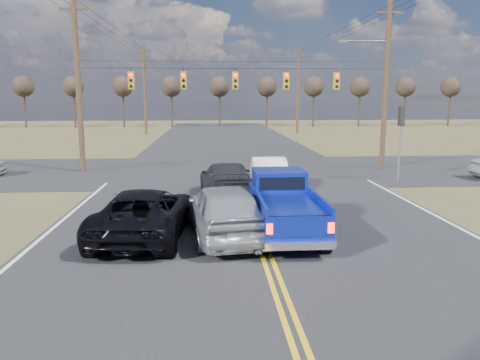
{
  "coord_description": "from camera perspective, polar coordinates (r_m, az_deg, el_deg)",
  "views": [
    {
      "loc": [
        -1.54,
        -9.81,
        4.34
      ],
      "look_at": [
        -0.49,
        6.22,
        1.5
      ],
      "focal_mm": 35.0,
      "sensor_mm": 36.0,
      "label": 1
    }
  ],
  "objects": [
    {
      "name": "pickup_truck",
      "position": [
        14.94,
        5.37,
        -3.2
      ],
      "size": [
        2.07,
        5.13,
        1.92
      ],
      "rotation": [
        0.0,
        0.0,
        0.0
      ],
      "color": "black",
      "rests_on": "ground"
    },
    {
      "name": "ground",
      "position": [
        10.84,
        4.88,
        -13.63
      ],
      "size": [
        160.0,
        160.0,
        0.0
      ],
      "primitive_type": "plane",
      "color": "brown",
      "rests_on": "ground"
    },
    {
      "name": "silver_suv",
      "position": [
        14.64,
        -1.97,
        -3.69
      ],
      "size": [
        2.72,
        5.35,
        1.74
      ],
      "primitive_type": "imported",
      "rotation": [
        0.0,
        0.0,
        3.27
      ],
      "color": "#96979D",
      "rests_on": "ground"
    },
    {
      "name": "signal_gantry",
      "position": [
        27.68,
        0.5,
        11.53
      ],
      "size": [
        19.6,
        4.83,
        10.0
      ],
      "color": "#473323",
      "rests_on": "ground"
    },
    {
      "name": "utility_poles",
      "position": [
        26.87,
        -0.46,
        11.93
      ],
      "size": [
        19.6,
        58.32,
        10.0
      ],
      "color": "#473323",
      "rests_on": "ground"
    },
    {
      "name": "treeline",
      "position": [
        36.83,
        -1.37,
        12.16
      ],
      "size": [
        87.0,
        117.8,
        7.4
      ],
      "color": "#33261C",
      "rests_on": "ground"
    },
    {
      "name": "road_cross",
      "position": [
        28.19,
        -0.56,
        1.18
      ],
      "size": [
        120.0,
        12.0,
        0.02
      ],
      "primitive_type": "cube",
      "color": "#28282B",
      "rests_on": "ground"
    },
    {
      "name": "road_main",
      "position": [
        20.34,
        0.69,
        -2.29
      ],
      "size": [
        14.0,
        120.0,
        0.02
      ],
      "primitive_type": "cube",
      "color": "#28282B",
      "rests_on": "ground"
    },
    {
      "name": "dgrey_car_queue",
      "position": [
        20.39,
        -1.61,
        -0.03
      ],
      "size": [
        2.53,
        5.5,
        1.56
      ],
      "primitive_type": "imported",
      "rotation": [
        0.0,
        0.0,
        3.21
      ],
      "color": "#2D2D31",
      "rests_on": "ground"
    },
    {
      "name": "white_car_queue",
      "position": [
        23.03,
        3.43,
        1.07
      ],
      "size": [
        1.83,
        4.68,
        1.52
      ],
      "primitive_type": "imported",
      "rotation": [
        0.0,
        0.0,
        3.09
      ],
      "color": "silver",
      "rests_on": "ground"
    },
    {
      "name": "black_suv",
      "position": [
        14.99,
        -11.56,
        -3.95
      ],
      "size": [
        3.0,
        5.76,
        1.55
      ],
      "primitive_type": "imported",
      "rotation": [
        0.0,
        0.0,
        3.06
      ],
      "color": "black",
      "rests_on": "ground"
    }
  ]
}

